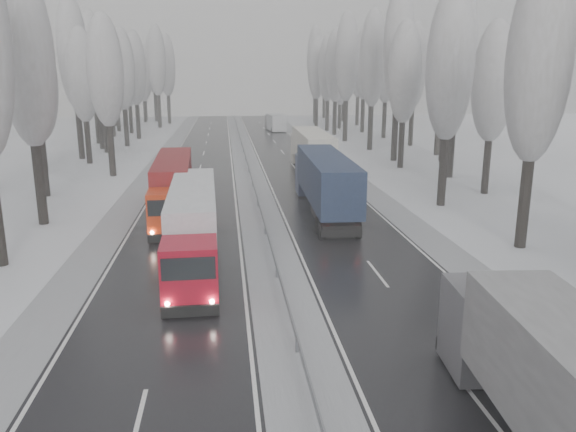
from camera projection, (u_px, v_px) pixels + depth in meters
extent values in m
plane|color=white|center=(314.00, 415.00, 17.02)|extent=(260.00, 260.00, 0.00)
cube|color=black|center=(320.00, 200.00, 46.51)|extent=(7.50, 200.00, 0.03)
cube|color=black|center=(192.00, 203.00, 45.36)|extent=(7.50, 200.00, 0.03)
cube|color=#A7ABAF|center=(256.00, 201.00, 45.93)|extent=(3.00, 200.00, 0.04)
cube|color=#A7ABAF|center=(378.00, 198.00, 47.04)|extent=(2.40, 200.00, 0.04)
cube|color=#A7ABAF|center=(129.00, 204.00, 44.82)|extent=(2.40, 200.00, 0.04)
cube|color=slate|center=(256.00, 194.00, 45.79)|extent=(0.06, 200.00, 0.32)
cube|color=slate|center=(258.00, 203.00, 43.94)|extent=(0.12, 0.12, 0.60)
cube|color=slate|center=(243.00, 150.00, 74.78)|extent=(0.12, 0.12, 0.60)
cylinder|color=black|center=(524.00, 202.00, 33.08)|extent=(0.68, 0.68, 5.60)
ellipsoid|color=gray|center=(539.00, 61.00, 31.13)|extent=(3.60, 3.60, 11.45)
cylinder|color=black|center=(443.00, 170.00, 43.97)|extent=(0.68, 0.68, 5.62)
ellipsoid|color=gray|center=(450.00, 64.00, 42.02)|extent=(3.60, 3.60, 11.48)
cylinder|color=black|center=(486.00, 165.00, 48.51)|extent=(0.64, 0.64, 4.94)
ellipsoid|color=gray|center=(494.00, 82.00, 46.79)|extent=(3.60, 3.60, 10.09)
cylinder|color=black|center=(445.00, 157.00, 52.22)|extent=(0.66, 0.66, 5.32)
ellipsoid|color=gray|center=(451.00, 73.00, 50.36)|extent=(3.60, 3.60, 10.88)
cylinder|color=black|center=(451.00, 146.00, 56.19)|extent=(0.72, 0.72, 6.31)
ellipsoid|color=gray|center=(458.00, 52.00, 54.00)|extent=(3.60, 3.60, 12.90)
cylinder|color=black|center=(401.00, 144.00, 62.17)|extent=(0.67, 0.67, 5.38)
ellipsoid|color=gray|center=(405.00, 72.00, 60.30)|extent=(3.60, 3.60, 10.98)
cylinder|color=black|center=(442.00, 142.00, 66.81)|extent=(0.62, 0.62, 4.59)
ellipsoid|color=gray|center=(446.00, 86.00, 65.21)|extent=(3.60, 3.60, 9.39)
cylinder|color=black|center=(395.00, 132.00, 67.30)|extent=(0.76, 0.76, 6.95)
ellipsoid|color=gray|center=(399.00, 45.00, 64.88)|extent=(3.60, 3.60, 14.19)
cylinder|color=black|center=(438.00, 129.00, 71.95)|extent=(0.74, 0.74, 6.59)
ellipsoid|color=gray|center=(443.00, 53.00, 69.66)|extent=(3.60, 3.60, 13.46)
cylinder|color=black|center=(370.00, 127.00, 77.21)|extent=(0.72, 0.72, 6.37)
ellipsoid|color=gray|center=(373.00, 58.00, 75.00)|extent=(3.60, 3.60, 13.01)
cylinder|color=black|center=(411.00, 125.00, 81.90)|extent=(0.70, 0.70, 5.97)
ellipsoid|color=gray|center=(414.00, 65.00, 79.82)|extent=(3.60, 3.60, 12.20)
cylinder|color=black|center=(345.00, 120.00, 87.34)|extent=(0.74, 0.74, 6.65)
ellipsoid|color=gray|center=(347.00, 56.00, 85.03)|extent=(3.60, 3.60, 13.59)
cylinder|color=black|center=(384.00, 119.00, 92.06)|extent=(0.71, 0.71, 6.14)
ellipsoid|color=gray|center=(386.00, 64.00, 89.93)|extent=(3.60, 3.60, 12.54)
cylinder|color=black|center=(335.00, 117.00, 96.83)|extent=(0.71, 0.71, 6.05)
ellipsoid|color=gray|center=(336.00, 65.00, 94.73)|extent=(3.60, 3.60, 12.37)
cylinder|color=black|center=(363.00, 115.00, 101.30)|extent=(0.72, 0.72, 6.30)
ellipsoid|color=gray|center=(364.00, 63.00, 99.11)|extent=(3.60, 3.60, 12.87)
cylinder|color=black|center=(327.00, 115.00, 104.10)|extent=(0.70, 0.70, 5.88)
ellipsoid|color=gray|center=(328.00, 68.00, 102.05)|extent=(3.60, 3.60, 12.00)
cylinder|color=black|center=(339.00, 116.00, 108.42)|extent=(0.64, 0.64, 4.86)
ellipsoid|color=gray|center=(340.00, 79.00, 106.73)|extent=(3.60, 3.60, 9.92)
cylinder|color=black|center=(316.00, 112.00, 110.84)|extent=(0.70, 0.70, 5.98)
ellipsoid|color=gray|center=(317.00, 67.00, 108.76)|extent=(3.60, 3.60, 12.21)
cylinder|color=black|center=(357.00, 110.00, 115.67)|extent=(0.71, 0.71, 6.19)
ellipsoid|color=gray|center=(359.00, 66.00, 113.52)|extent=(3.60, 3.60, 12.64)
cylinder|color=black|center=(315.00, 107.00, 120.36)|extent=(0.75, 0.75, 6.86)
ellipsoid|color=gray|center=(315.00, 60.00, 117.97)|extent=(3.60, 3.60, 14.01)
cylinder|color=black|center=(343.00, 109.00, 125.13)|extent=(0.68, 0.68, 5.55)
ellipsoid|color=gray|center=(344.00, 72.00, 123.20)|extent=(3.60, 3.60, 11.33)
cylinder|color=black|center=(315.00, 106.00, 130.82)|extent=(0.71, 0.71, 6.09)
ellipsoid|color=gray|center=(315.00, 68.00, 128.70)|extent=(3.60, 3.60, 12.45)
cylinder|color=black|center=(324.00, 107.00, 135.05)|extent=(0.67, 0.67, 5.49)
ellipsoid|color=gray|center=(324.00, 73.00, 133.14)|extent=(3.60, 3.60, 11.21)
cylinder|color=black|center=(40.00, 182.00, 38.34)|extent=(0.69, 0.69, 5.83)
ellipsoid|color=gray|center=(26.00, 56.00, 36.31)|extent=(3.60, 3.60, 11.92)
cylinder|color=black|center=(44.00, 167.00, 47.44)|extent=(0.65, 0.65, 5.03)
ellipsoid|color=gray|center=(34.00, 79.00, 45.69)|extent=(3.60, 3.60, 10.28)
cylinder|color=black|center=(111.00, 149.00, 56.99)|extent=(0.67, 0.67, 5.44)
ellipsoid|color=gray|center=(105.00, 71.00, 55.09)|extent=(3.60, 3.60, 11.11)
cylinder|color=black|center=(42.00, 144.00, 59.94)|extent=(0.69, 0.69, 5.72)
ellipsoid|color=gray|center=(34.00, 65.00, 57.95)|extent=(3.60, 3.60, 11.69)
cylinder|color=black|center=(88.00, 141.00, 65.20)|extent=(0.66, 0.66, 5.23)
ellipsoid|color=gray|center=(82.00, 75.00, 63.38)|extent=(3.60, 3.60, 10.68)
cylinder|color=black|center=(80.00, 132.00, 68.69)|extent=(0.74, 0.74, 6.60)
ellipsoid|color=gray|center=(73.00, 52.00, 66.40)|extent=(3.60, 3.60, 13.49)
cylinder|color=black|center=(106.00, 133.00, 74.51)|extent=(0.65, 0.65, 5.16)
ellipsoid|color=gray|center=(101.00, 76.00, 72.71)|extent=(3.60, 3.60, 10.54)
cylinder|color=black|center=(101.00, 128.00, 78.13)|extent=(0.69, 0.69, 5.79)
ellipsoid|color=gray|center=(96.00, 67.00, 76.12)|extent=(3.60, 3.60, 11.84)
cylinder|color=black|center=(126.00, 127.00, 81.14)|extent=(0.68, 0.68, 5.64)
ellipsoid|color=gray|center=(122.00, 69.00, 79.17)|extent=(3.60, 3.60, 11.53)
cylinder|color=black|center=(97.00, 122.00, 84.35)|extent=(0.73, 0.73, 6.56)
ellipsoid|color=gray|center=(92.00, 57.00, 82.07)|extent=(3.60, 3.60, 13.40)
cylinder|color=black|center=(138.00, 121.00, 90.86)|extent=(0.69, 0.69, 5.79)
ellipsoid|color=gray|center=(135.00, 68.00, 88.84)|extent=(3.60, 3.60, 11.84)
cylinder|color=black|center=(112.00, 117.00, 94.09)|extent=(0.74, 0.74, 6.65)
ellipsoid|color=gray|center=(108.00, 58.00, 91.78)|extent=(3.60, 3.60, 13.58)
cylinder|color=black|center=(131.00, 119.00, 99.66)|extent=(0.65, 0.65, 5.12)
ellipsoid|color=gray|center=(128.00, 76.00, 97.88)|extent=(3.60, 3.60, 10.46)
cylinder|color=black|center=(118.00, 115.00, 103.12)|extent=(0.69, 0.69, 5.84)
ellipsoid|color=gray|center=(115.00, 68.00, 101.09)|extent=(3.60, 3.60, 11.92)
cylinder|color=black|center=(159.00, 110.00, 110.30)|extent=(0.74, 0.74, 6.67)
ellipsoid|color=gray|center=(157.00, 60.00, 107.98)|extent=(3.60, 3.60, 13.63)
cylinder|color=black|center=(116.00, 110.00, 113.20)|extent=(0.72, 0.72, 6.31)
ellipsoid|color=gray|center=(112.00, 64.00, 111.01)|extent=(3.60, 3.60, 12.88)
cylinder|color=black|center=(169.00, 109.00, 119.51)|extent=(0.72, 0.72, 6.29)
ellipsoid|color=gray|center=(167.00, 65.00, 117.32)|extent=(3.60, 3.60, 12.84)
cylinder|color=black|center=(145.00, 111.00, 122.92)|extent=(0.64, 0.64, 4.86)
ellipsoid|color=gray|center=(143.00, 79.00, 121.23)|extent=(3.60, 3.60, 9.92)
cylinder|color=black|center=(156.00, 106.00, 125.43)|extent=(0.74, 0.74, 6.63)
ellipsoid|color=gray|center=(153.00, 62.00, 123.13)|extent=(3.60, 3.60, 13.54)
cylinder|color=black|center=(146.00, 107.00, 129.09)|extent=(0.69, 0.69, 5.79)
ellipsoid|color=gray|center=(143.00, 70.00, 127.08)|extent=(3.60, 3.60, 11.82)
cube|color=#535258|center=(486.00, 326.00, 19.20)|extent=(2.75, 2.85, 3.05)
cube|color=black|center=(474.00, 293.00, 20.26)|extent=(2.34, 0.29, 1.02)
cube|color=black|center=(469.00, 341.00, 20.83)|extent=(2.55, 0.36, 0.51)
cylinder|color=black|center=(460.00, 369.00, 18.66)|extent=(0.44, 1.08, 1.06)
cylinder|color=black|center=(524.00, 368.00, 18.73)|extent=(0.44, 1.08, 1.06)
sphere|color=white|center=(444.00, 331.00, 20.73)|extent=(0.22, 0.22, 0.22)
sphere|color=white|center=(496.00, 330.00, 20.79)|extent=(0.22, 0.22, 0.22)
cube|color=#1D274A|center=(312.00, 173.00, 48.64)|extent=(2.79, 2.89, 3.25)
cube|color=black|center=(310.00, 162.00, 49.76)|extent=(2.50, 0.18, 1.08)
cube|color=black|center=(309.00, 185.00, 50.37)|extent=(2.71, 0.24, 0.54)
cube|color=#131D34|center=(327.00, 177.00, 40.19)|extent=(3.16, 14.17, 3.04)
cube|color=black|center=(344.00, 236.00, 33.89)|extent=(2.50, 0.20, 0.49)
cube|color=black|center=(335.00, 219.00, 36.93)|extent=(2.55, 6.03, 0.49)
cube|color=black|center=(342.00, 237.00, 34.52)|extent=(2.50, 0.14, 0.65)
cylinder|color=black|center=(300.00, 189.00, 48.01)|extent=(0.41, 1.14, 1.13)
cylinder|color=black|center=(326.00, 189.00, 48.19)|extent=(0.41, 1.14, 1.13)
cylinder|color=black|center=(319.00, 225.00, 36.48)|extent=(0.41, 1.14, 1.13)
cylinder|color=black|center=(353.00, 224.00, 36.66)|extent=(0.41, 1.14, 1.13)
cylinder|color=black|center=(322.00, 231.00, 35.12)|extent=(0.41, 1.14, 1.13)
cylinder|color=black|center=(358.00, 230.00, 35.30)|extent=(0.41, 1.14, 1.13)
sphere|color=#FF0C05|center=(327.00, 223.00, 33.52)|extent=(0.22, 0.22, 0.22)
sphere|color=#FF0C05|center=(361.00, 222.00, 33.69)|extent=(0.22, 0.22, 0.22)
sphere|color=white|center=(298.00, 180.00, 50.21)|extent=(0.24, 0.24, 0.24)
sphere|color=white|center=(321.00, 180.00, 50.38)|extent=(0.24, 0.24, 0.24)
cube|color=beige|center=(303.00, 148.00, 65.96)|extent=(2.74, 2.85, 3.23)
cube|color=black|center=(301.00, 140.00, 67.08)|extent=(2.48, 0.15, 1.08)
cube|color=black|center=(301.00, 157.00, 67.68)|extent=(2.69, 0.21, 0.54)
cube|color=#BAB4A7|center=(313.00, 147.00, 57.58)|extent=(2.99, 14.04, 3.01)
cube|color=black|center=(323.00, 181.00, 51.33)|extent=(2.48, 0.17, 0.48)
cube|color=black|center=(318.00, 173.00, 54.35)|extent=(2.47, 5.96, 0.48)
cube|color=black|center=(322.00, 183.00, 51.96)|extent=(2.48, 0.11, 0.65)
cylinder|color=black|center=(294.00, 159.00, 65.32)|extent=(0.40, 1.13, 1.12)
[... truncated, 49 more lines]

